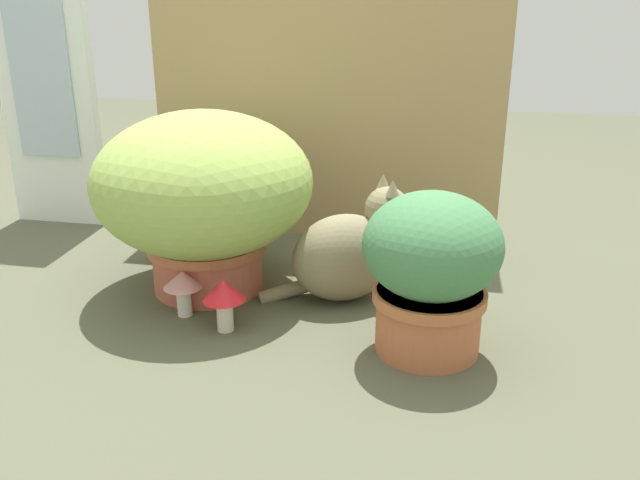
{
  "coord_description": "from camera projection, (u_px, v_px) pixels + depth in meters",
  "views": [
    {
      "loc": [
        0.45,
        -1.42,
        0.74
      ],
      "look_at": [
        0.16,
        0.05,
        0.18
      ],
      "focal_mm": 38.31,
      "sensor_mm": 36.0,
      "label": 1
    }
  ],
  "objects": [
    {
      "name": "grass_planter",
      "position": [
        204.0,
        191.0,
        1.69
      ],
      "size": [
        0.54,
        0.54,
        0.46
      ],
      "color": "#BC5C46",
      "rests_on": "ground"
    },
    {
      "name": "mushroom_ornament_red",
      "position": [
        224.0,
        294.0,
        1.53
      ],
      "size": [
        0.1,
        0.1,
        0.13
      ],
      "color": "silver",
      "rests_on": "ground"
    },
    {
      "name": "window_panel_white",
      "position": [
        44.0,
        68.0,
        2.11
      ],
      "size": [
        0.31,
        0.05,
        0.99
      ],
      "color": "white",
      "rests_on": "ground"
    },
    {
      "name": "leafy_planter",
      "position": [
        431.0,
        268.0,
        1.41
      ],
      "size": [
        0.29,
        0.29,
        0.35
      ],
      "color": "#B8643F",
      "rests_on": "ground"
    },
    {
      "name": "mushroom_ornament_pink",
      "position": [
        183.0,
        284.0,
        1.6
      ],
      "size": [
        0.09,
        0.09,
        0.11
      ],
      "color": "silver",
      "rests_on": "ground"
    },
    {
      "name": "cat",
      "position": [
        350.0,
        252.0,
        1.68
      ],
      "size": [
        0.38,
        0.27,
        0.32
      ],
      "color": "#847959",
      "rests_on": "ground"
    },
    {
      "name": "ground_plane",
      "position": [
        250.0,
        312.0,
        1.64
      ],
      "size": [
        6.0,
        6.0,
        0.0
      ],
      "primitive_type": "plane",
      "color": "#52543F"
    },
    {
      "name": "cardboard_backdrop",
      "position": [
        325.0,
        93.0,
        2.0
      ],
      "size": [
        1.05,
        0.03,
        0.88
      ],
      "primitive_type": "cube",
      "color": "tan",
      "rests_on": "ground"
    }
  ]
}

